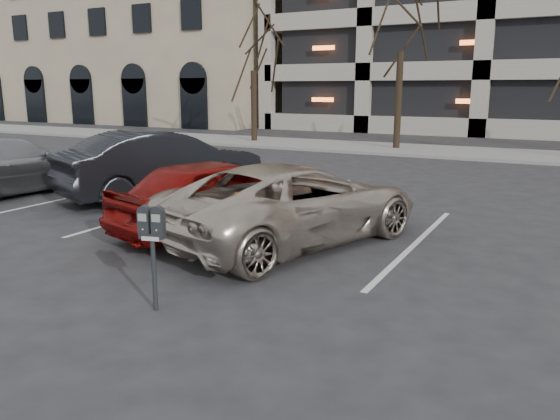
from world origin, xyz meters
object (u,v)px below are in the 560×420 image
Objects in this scene: parking_meter at (152,233)px; car_dark at (163,164)px; tree_a at (253,25)px; car_red at (217,194)px; suv_silver at (293,203)px; car_silver at (4,165)px.

parking_meter is 7.08m from car_dark.
tree_a is 1.85× the size of car_red.
car_red is at bearing 19.34° from suv_silver.
car_dark reaches higher than parking_meter.
car_silver is (-6.69, 0.47, 0.03)m from car_red.
parking_meter is 0.23× the size of suv_silver.
car_dark reaches higher than car_silver.
tree_a is 1.51× the size of car_silver.
suv_silver is 8.28m from car_silver.
car_dark is at bearing -68.54° from tree_a.
car_silver is (-8.16, 3.89, -0.23)m from parking_meter.
tree_a is at bearing -46.20° from car_red.
car_dark is (-3.01, 2.07, 0.12)m from car_red.
suv_silver is at bearing 73.08° from parking_meter.
car_red reaches higher than parking_meter.
suv_silver is at bearing -56.91° from tree_a.
parking_meter is at bearing 151.65° from car_dark.
suv_silver reaches higher than parking_meter.
car_red is at bearing 167.93° from car_dark.
car_silver is at bearing 139.35° from parking_meter.
car_red reaches higher than suv_silver.
car_silver reaches higher than car_red.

